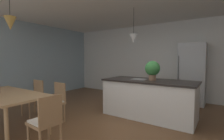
# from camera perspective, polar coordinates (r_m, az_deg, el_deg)

# --- Properties ---
(ground_plane) EXTENTS (10.00, 8.40, 0.04)m
(ground_plane) POSITION_cam_1_polar(r_m,az_deg,el_deg) (3.50, 2.81, -20.19)
(ground_plane) COLOR brown
(wall_back_kitchen) EXTENTS (10.00, 0.12, 2.70)m
(wall_back_kitchen) POSITION_cam_1_polar(r_m,az_deg,el_deg) (6.22, 18.66, 3.07)
(wall_back_kitchen) COLOR white
(wall_back_kitchen) RESTS_ON ground_plane
(window_wall_left_glazing) EXTENTS (0.06, 8.40, 2.70)m
(window_wall_left_glazing) POSITION_cam_1_polar(r_m,az_deg,el_deg) (6.34, -30.36, 2.76)
(window_wall_left_glazing) COLOR #9EB7C6
(window_wall_left_glazing) RESTS_ON ground_plane
(dining_table) EXTENTS (1.86, 0.88, 0.74)m
(dining_table) POSITION_cam_1_polar(r_m,az_deg,el_deg) (3.84, -33.03, -7.79)
(dining_table) COLOR tan
(dining_table) RESTS_ON ground_plane
(chair_far_right) EXTENTS (0.42, 0.42, 0.87)m
(chair_far_right) POSITION_cam_1_polar(r_m,az_deg,el_deg) (3.91, -19.23, -10.16)
(chair_far_right) COLOR #A87F56
(chair_far_right) RESTS_ON ground_plane
(chair_far_left) EXTENTS (0.41, 0.41, 0.87)m
(chair_far_left) POSITION_cam_1_polar(r_m,az_deg,el_deg) (4.60, -25.58, -8.24)
(chair_far_left) COLOR #A87F56
(chair_far_left) RESTS_ON ground_plane
(chair_kitchen_end) EXTENTS (0.42, 0.42, 0.87)m
(chair_kitchen_end) POSITION_cam_1_polar(r_m,az_deg,el_deg) (2.77, -21.96, -16.02)
(chair_kitchen_end) COLOR #A87F56
(chair_kitchen_end) RESTS_ON ground_plane
(kitchen_island) EXTENTS (2.18, 0.96, 0.91)m
(kitchen_island) POSITION_cam_1_polar(r_m,az_deg,el_deg) (4.14, 12.66, -9.47)
(kitchen_island) COLOR white
(kitchen_island) RESTS_ON ground_plane
(refrigerator) EXTENTS (0.76, 0.67, 1.89)m
(refrigerator) POSITION_cam_1_polar(r_m,az_deg,el_deg) (5.67, 26.14, -1.26)
(refrigerator) COLOR #B2B5B7
(refrigerator) RESTS_ON ground_plane
(pendant_over_table) EXTENTS (0.21, 0.21, 0.76)m
(pendant_over_table) POSITION_cam_1_polar(r_m,az_deg,el_deg) (3.67, -31.94, 13.66)
(pendant_over_table) COLOR black
(pendant_over_island_main) EXTENTS (0.21, 0.21, 0.88)m
(pendant_over_island_main) POSITION_cam_1_polar(r_m,az_deg,el_deg) (4.24, 7.51, 10.89)
(pendant_over_island_main) COLOR black
(potted_plant_on_island) EXTENTS (0.36, 0.36, 0.46)m
(potted_plant_on_island) POSITION_cam_1_polar(r_m,az_deg,el_deg) (4.01, 13.90, 0.33)
(potted_plant_on_island) COLOR #8C664C
(potted_plant_on_island) RESTS_ON kitchen_island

